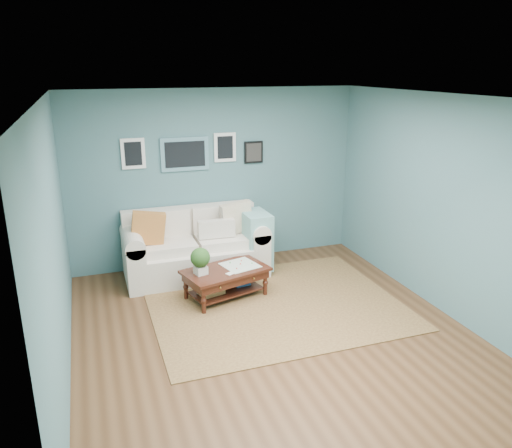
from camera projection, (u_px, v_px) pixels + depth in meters
name	position (u px, v px, depth m)	size (l,w,h in m)	color
room_shell	(272.00, 222.00, 5.50)	(5.00, 5.02, 2.70)	brown
area_rug	(275.00, 305.00, 6.56)	(3.20, 2.56, 0.01)	brown
loveseat	(201.00, 246.00, 7.43)	(2.12, 0.96, 1.09)	silver
coffee_table	(222.00, 275.00, 6.65)	(1.23, 0.91, 0.77)	black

